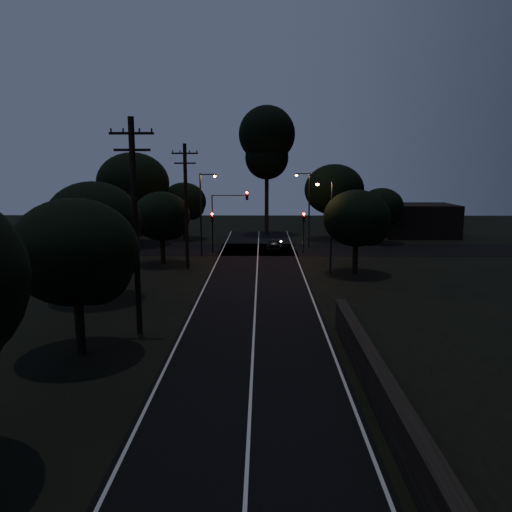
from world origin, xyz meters
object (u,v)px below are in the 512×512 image
object	(u,v)px
signal_mast	(229,210)
car	(274,245)
utility_pole_mid	(135,224)
tall_pine	(267,142)
streetlight_b	(307,204)
signal_right	(304,225)
streetlight_c	(329,220)
streetlight_a	(203,209)
signal_left	(212,225)
utility_pole_far	(186,204)

from	to	relation	value
signal_mast	car	xyz separation A→B (m)	(4.62, 1.29, -3.69)
car	signal_mast	bearing A→B (deg)	20.27
utility_pole_mid	tall_pine	xyz separation A→B (m)	(7.00, 40.00, 6.02)
streetlight_b	car	size ratio (longest dim) A/B	2.11
signal_right	streetlight_b	world-z (taller)	streetlight_b
signal_right	streetlight_b	distance (m)	4.45
signal_right	streetlight_c	size ratio (longest dim) A/B	0.55
utility_pole_mid	streetlight_a	size ratio (longest dim) A/B	1.38
tall_pine	signal_left	size ratio (longest dim) A/B	3.98
signal_mast	utility_pole_mid	bearing A→B (deg)	-97.04
signal_left	streetlight_c	bearing A→B (deg)	-43.76
tall_pine	streetlight_c	xyz separation A→B (m)	(4.83, -25.00, -7.41)
signal_right	streetlight_c	bearing A→B (deg)	-82.98
streetlight_a	car	world-z (taller)	streetlight_a
signal_right	signal_mast	bearing A→B (deg)	179.97
signal_left	streetlight_b	bearing A→B (deg)	22.05
tall_pine	car	world-z (taller)	tall_pine
utility_pole_mid	car	xyz separation A→B (m)	(7.71, 26.28, -5.09)
tall_pine	signal_right	distance (m)	17.83
signal_mast	utility_pole_far	bearing A→B (deg)	-111.11
utility_pole_far	car	xyz separation A→B (m)	(7.71, 9.28, -4.84)
streetlight_b	car	world-z (taller)	streetlight_b
tall_pine	streetlight_b	size ratio (longest dim) A/B	2.04
tall_pine	streetlight_b	xyz separation A→B (m)	(4.31, -11.00, -7.12)
streetlight_c	car	bearing A→B (deg)	110.06
signal_right	utility_pole_far	bearing A→B (deg)	-143.00
utility_pole_mid	signal_mast	distance (m)	25.22
utility_pole_mid	tall_pine	distance (m)	41.05
tall_pine	utility_pole_far	bearing A→B (deg)	-106.93
streetlight_a	streetlight_b	world-z (taller)	same
utility_pole_far	signal_mast	size ratio (longest dim) A/B	1.68
signal_left	utility_pole_mid	bearing A→B (deg)	-93.21
signal_mast	streetlight_c	size ratio (longest dim) A/B	0.83
utility_pole_far	tall_pine	world-z (taller)	tall_pine
signal_left	signal_right	world-z (taller)	same
utility_pole_mid	streetlight_a	world-z (taller)	utility_pole_mid
signal_mast	streetlight_a	distance (m)	3.13
signal_left	car	bearing A→B (deg)	11.61
utility_pole_mid	signal_right	xyz separation A→B (m)	(10.60, 24.99, -2.90)
streetlight_c	car	xyz separation A→B (m)	(-4.12, 11.28, -3.71)
utility_pole_mid	signal_right	world-z (taller)	utility_pole_mid
car	tall_pine	bearing A→B (deg)	-82.39
signal_left	signal_right	size ratio (longest dim) A/B	1.00
utility_pole_far	car	bearing A→B (deg)	50.29
utility_pole_mid	streetlight_c	size ratio (longest dim) A/B	1.47
utility_pole_mid	utility_pole_far	distance (m)	17.00
signal_mast	streetlight_a	size ratio (longest dim) A/B	0.78
signal_mast	signal_left	bearing A→B (deg)	-179.87
signal_left	car	distance (m)	6.80
signal_mast	streetlight_a	xyz separation A→B (m)	(-2.39, -1.99, 0.30)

